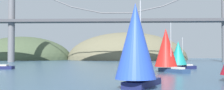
# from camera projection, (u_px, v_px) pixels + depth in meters

# --- Properties ---
(headland_center) EXTENTS (67.68, 44.00, 30.90)m
(headland_center) POSITION_uv_depth(u_px,v_px,m) (127.00, 60.00, 153.42)
(headland_center) COLOR #6B664C
(headland_center) RESTS_ON ground_plane
(headland_left) EXTENTS (56.48, 44.00, 26.40)m
(headland_left) POSITION_uv_depth(u_px,v_px,m) (22.00, 60.00, 155.66)
(headland_left) COLOR #425138
(headland_left) RESTS_ON ground_plane
(suspension_bridge) EXTENTS (125.96, 6.00, 37.07)m
(suspension_bridge) POSITION_uv_depth(u_px,v_px,m) (117.00, 19.00, 114.17)
(suspension_bridge) COLOR slate
(suspension_bridge) RESTS_ON ground_plane
(sailboat_blue_spinnaker) EXTENTS (6.44, 8.96, 9.88)m
(sailboat_blue_spinnaker) POSITION_uv_depth(u_px,v_px,m) (136.00, 44.00, 29.64)
(sailboat_blue_spinnaker) COLOR #191E4C
(sailboat_blue_spinnaker) RESTS_ON ground_plane
(sailboat_teal_sail) EXTENTS (7.34, 5.54, 7.59)m
(sailboat_teal_sail) POSITION_uv_depth(u_px,v_px,m) (179.00, 54.00, 64.47)
(sailboat_teal_sail) COLOR #191E4C
(sailboat_teal_sail) RESTS_ON ground_plane
(sailboat_red_spinnaker) EXTENTS (6.98, 9.09, 10.01)m
(sailboat_red_spinnaker) POSITION_uv_depth(u_px,v_px,m) (166.00, 49.00, 56.13)
(sailboat_red_spinnaker) COLOR navy
(sailboat_red_spinnaker) RESTS_ON ground_plane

